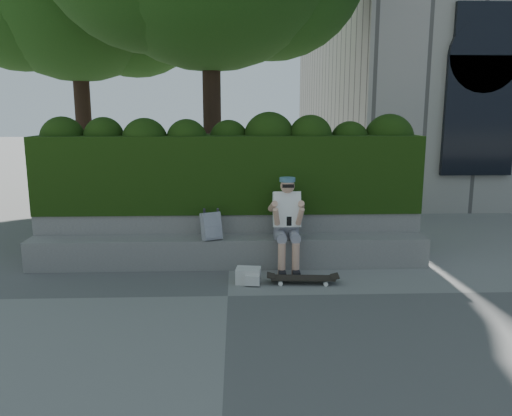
{
  "coord_description": "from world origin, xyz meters",
  "views": [
    {
      "loc": [
        0.13,
        -6.05,
        2.33
      ],
      "look_at": [
        0.4,
        1.0,
        0.95
      ],
      "focal_mm": 35.0,
      "sensor_mm": 36.0,
      "label": 1
    }
  ],
  "objects_px": {
    "person": "(287,220)",
    "backpack_plaid": "(211,226)",
    "skateboard": "(303,278)",
    "backpack_ground": "(248,276)"
  },
  "relations": [
    {
      "from": "skateboard",
      "to": "backpack_plaid",
      "type": "height_order",
      "value": "backpack_plaid"
    },
    {
      "from": "person",
      "to": "backpack_ground",
      "type": "relative_size",
      "value": 4.18
    },
    {
      "from": "backpack_plaid",
      "to": "skateboard",
      "type": "bearing_deg",
      "value": -55.33
    },
    {
      "from": "person",
      "to": "backpack_plaid",
      "type": "bearing_deg",
      "value": 175.82
    },
    {
      "from": "skateboard",
      "to": "backpack_ground",
      "type": "relative_size",
      "value": 2.68
    },
    {
      "from": "skateboard",
      "to": "backpack_plaid",
      "type": "xyz_separation_m",
      "value": [
        -1.28,
        0.72,
        0.58
      ]
    },
    {
      "from": "backpack_ground",
      "to": "person",
      "type": "bearing_deg",
      "value": 52.91
    },
    {
      "from": "person",
      "to": "skateboard",
      "type": "distance_m",
      "value": 0.95
    },
    {
      "from": "person",
      "to": "skateboard",
      "type": "xyz_separation_m",
      "value": [
        0.16,
        -0.64,
        -0.68
      ]
    },
    {
      "from": "skateboard",
      "to": "backpack_ground",
      "type": "bearing_deg",
      "value": 179.67
    }
  ]
}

